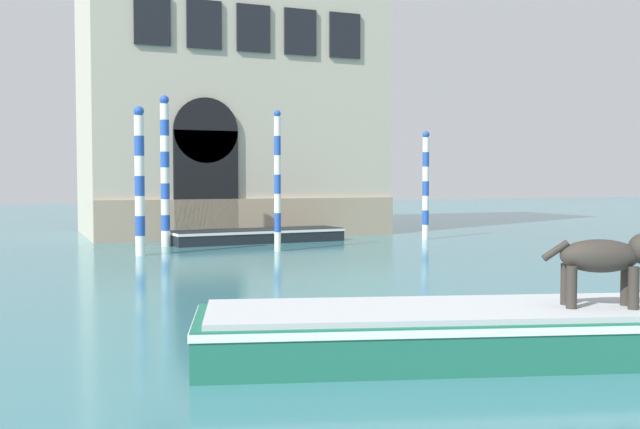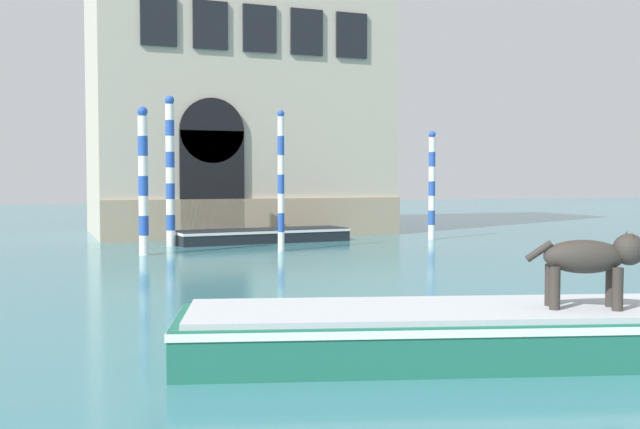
# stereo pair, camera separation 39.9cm
# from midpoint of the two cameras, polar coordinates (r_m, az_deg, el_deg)

# --- Properties ---
(palazzo_left) EXTENTS (10.29, 6.13, 15.32)m
(palazzo_left) POSITION_cam_midpoint_polar(r_m,az_deg,el_deg) (28.40, -7.39, 14.20)
(palazzo_left) COLOR #BCB29E
(palazzo_left) RESTS_ON ground_plane
(boat_foreground) EXTENTS (8.03, 3.88, 0.58)m
(boat_foreground) POSITION_cam_midpoint_polar(r_m,az_deg,el_deg) (8.84, 15.60, -8.38)
(boat_foreground) COLOR #1E6651
(boat_foreground) RESTS_ON ground_plane
(dog_on_deck) EXTENTS (1.18, 0.75, 0.85)m
(dog_on_deck) POSITION_cam_midpoint_polar(r_m,az_deg,el_deg) (8.79, 19.89, -3.08)
(dog_on_deck) COLOR #332D28
(dog_on_deck) RESTS_ON boat_foreground
(boat_moored_near_palazzo) EXTENTS (5.58, 1.89, 0.41)m
(boat_moored_near_palazzo) POSITION_cam_midpoint_polar(r_m,az_deg,el_deg) (23.48, -5.30, -1.59)
(boat_moored_near_palazzo) COLOR black
(boat_moored_near_palazzo) RESTS_ON ground_plane
(mooring_pole_0) EXTENTS (0.19, 0.19, 3.86)m
(mooring_pole_0) POSITION_cam_midpoint_polar(r_m,az_deg,el_deg) (20.49, -3.82, 2.61)
(mooring_pole_0) COLOR white
(mooring_pole_0) RESTS_ON ground_plane
(mooring_pole_1) EXTENTS (0.22, 0.22, 3.54)m
(mooring_pole_1) POSITION_cam_midpoint_polar(r_m,az_deg,el_deg) (24.72, 7.60, 2.26)
(mooring_pole_1) COLOR white
(mooring_pole_1) RESTS_ON ground_plane
(mooring_pole_2) EXTENTS (0.27, 0.27, 4.42)m
(mooring_pole_2) POSITION_cam_midpoint_polar(r_m,az_deg,el_deg) (22.43, -12.22, 3.30)
(mooring_pole_2) COLOR white
(mooring_pole_2) RESTS_ON ground_plane
(mooring_pole_3) EXTENTS (0.26, 0.26, 3.85)m
(mooring_pole_3) POSITION_cam_midpoint_polar(r_m,az_deg,el_deg) (19.87, -14.14, 2.53)
(mooring_pole_3) COLOR white
(mooring_pole_3) RESTS_ON ground_plane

